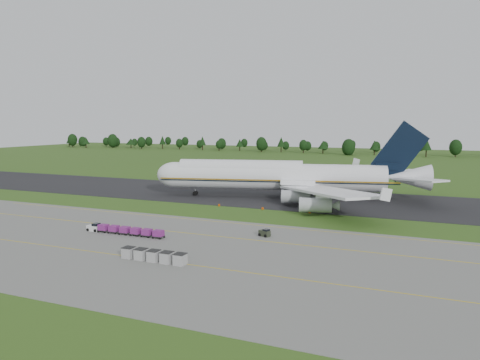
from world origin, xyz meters
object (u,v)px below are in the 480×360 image
at_px(utility_cart, 265,233).
at_px(baggage_train, 123,230).
at_px(edge_markers, 263,209).
at_px(aircraft, 282,176).
at_px(uld_row, 154,256).

bearing_deg(utility_cart, baggage_train, -160.37).
height_order(utility_cart, edge_markers, utility_cart).
bearing_deg(baggage_train, utility_cart, 19.63).
distance_m(aircraft, uld_row, 68.10).
height_order(utility_cart, uld_row, uld_row).
xyz_separation_m(baggage_train, uld_row, (15.48, -12.91, 0.06)).
height_order(baggage_train, uld_row, uld_row).
xyz_separation_m(baggage_train, edge_markers, (16.19, 35.24, -0.63)).
distance_m(uld_row, edge_markers, 48.16).
relative_size(aircraft, utility_cart, 33.45).
relative_size(aircraft, baggage_train, 4.50).
distance_m(baggage_train, uld_row, 20.16).
bearing_deg(aircraft, uld_row, -89.42).
relative_size(baggage_train, edge_markers, 0.71).
distance_m(baggage_train, utility_cart, 27.70).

